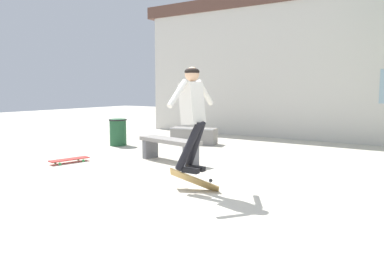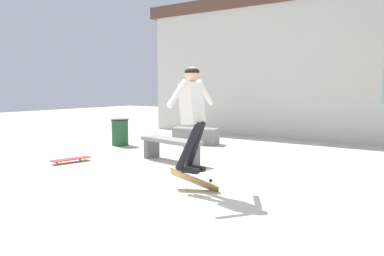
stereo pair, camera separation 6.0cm
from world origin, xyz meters
name	(u,v)px [view 2 (the right image)]	position (x,y,z in m)	size (l,w,h in m)	color
ground_plane	(169,197)	(0.00, 0.00, 0.00)	(40.00, 40.00, 0.00)	beige
building_backdrop	(318,60)	(0.03, 7.04, 2.36)	(12.26, 0.52, 5.87)	beige
park_bench	(171,145)	(-1.52, 2.02, 0.35)	(1.56, 0.70, 0.49)	gray
skate_ledge	(196,136)	(-2.51, 4.45, 0.22)	(1.32, 0.74, 0.45)	gray
trash_bin	(120,131)	(-4.05, 3.06, 0.38)	(0.48, 0.48, 0.72)	#235633
skater	(192,109)	(0.12, 0.42, 1.23)	(0.42, 1.17, 1.55)	silver
skateboard_flipping	(194,180)	(0.11, 0.49, 0.15)	(0.81, 0.39, 0.40)	#AD894C
skateboard_resting	(71,159)	(-3.20, 0.79, 0.07)	(0.40, 0.85, 0.08)	red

